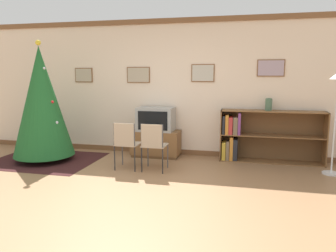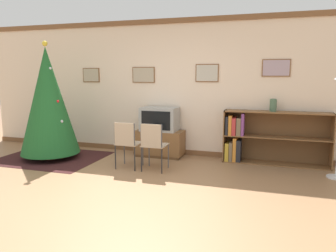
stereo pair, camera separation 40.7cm
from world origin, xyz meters
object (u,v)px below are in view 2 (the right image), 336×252
Objects in this scene: television at (160,119)px; folding_chair_right at (153,144)px; bookshelf at (258,138)px; vase at (273,105)px; tv_console at (160,143)px; folding_chair_left at (127,142)px; christmas_tree at (48,101)px.

television reaches higher than folding_chair_right.
vase is (0.24, 0.02, 0.61)m from bookshelf.
tv_console is 1.33× the size of television.
bookshelf is (1.64, 1.10, -0.01)m from folding_chair_right.
folding_chair_right is at bearing -146.25° from bookshelf.
folding_chair_left is at bearing -152.67° from bookshelf.
christmas_tree reaches higher than bookshelf.
folding_chair_right is at bearing 0.00° from folding_chair_left.
tv_console is at bearing -177.30° from vase.
bookshelf is (1.89, 0.08, -0.28)m from television.
folding_chair_left and folding_chair_right have the same top height.
vase reaches higher than tv_console.
bookshelf is 0.66m from vase.
television is 0.38× the size of bookshelf.
folding_chair_right is 1.98m from bookshelf.
tv_console is at bearing 22.14° from christmas_tree.
folding_chair_right is (0.24, -1.02, 0.21)m from tv_console.
vase reaches higher than folding_chair_left.
christmas_tree is 1.19× the size of bookshelf.
television is 0.86× the size of folding_chair_left.
television is 1.91m from bookshelf.
folding_chair_right is at bearing -149.28° from vase.
tv_console is 1.15× the size of folding_chair_left.
christmas_tree is 2.30m from tv_console.
television is 0.86× the size of folding_chair_right.
tv_console is (1.97, 0.80, -0.86)m from christmas_tree.
bookshelf is at bearing 33.75° from folding_chair_right.
vase is (1.88, 1.12, 0.61)m from folding_chair_right.
folding_chair_left is at bearing 180.00° from folding_chair_right.
christmas_tree is at bearing -167.58° from vase.
folding_chair_right is at bearing -5.59° from christmas_tree.
folding_chair_right is (2.21, -0.22, -0.64)m from christmas_tree.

